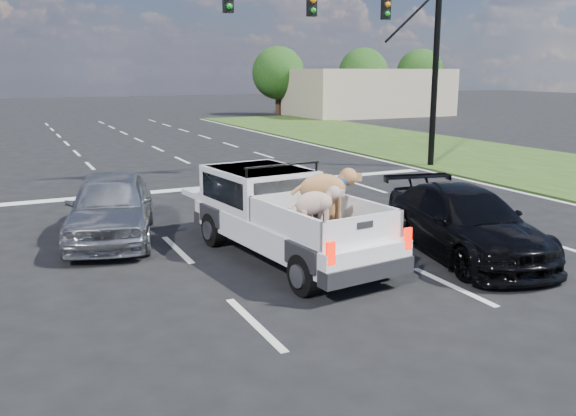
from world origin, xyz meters
name	(u,v)px	position (x,y,z in m)	size (l,w,h in m)	color
ground	(361,304)	(0.00, 0.00, 0.00)	(160.00, 160.00, 0.00)	black
road_markings	(219,214)	(0.00, 6.56, 0.01)	(17.75, 60.00, 0.01)	silver
traffic_signal	(380,32)	(7.20, 10.50, 4.73)	(9.11, 0.31, 7.00)	black
building_right	(368,92)	(22.00, 34.00, 1.80)	(12.00, 7.00, 3.60)	tan
tree_far_d	(278,73)	(16.00, 38.00, 3.29)	(4.20, 4.20, 5.40)	#332114
tree_far_e	(363,73)	(24.00, 38.00, 3.29)	(4.20, 4.20, 5.40)	#332114
tree_far_f	(420,73)	(30.00, 38.00, 3.29)	(4.20, 4.20, 5.40)	#332114
pickup_truck	(284,214)	(-0.06, 2.63, 0.85)	(2.24, 4.91, 1.78)	black
silver_sedan	(111,206)	(-2.75, 5.36, 0.70)	(1.65, 4.10, 1.40)	#A2A4A9
black_coupe	(465,222)	(3.11, 1.31, 0.64)	(1.78, 4.38, 1.27)	black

